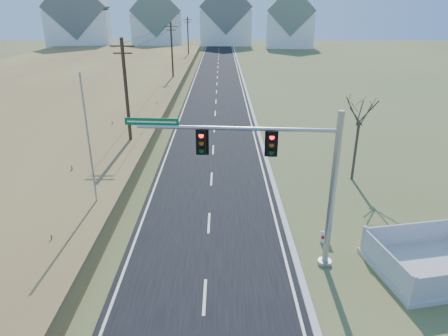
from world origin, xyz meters
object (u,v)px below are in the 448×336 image
fence_enclosure (441,265)px  bare_tree (361,110)px  open_sign (326,238)px  flagpole (92,167)px  traffic_signal_mast (290,174)px

fence_enclosure → bare_tree: bearing=84.7°
fence_enclosure → open_sign: bearing=144.7°
flagpole → open_sign: bearing=-10.8°
traffic_signal_mast → flagpole: flagpole is taller
open_sign → flagpole: flagpole is taller
fence_enclosure → traffic_signal_mast: bearing=164.5°
traffic_signal_mast → open_sign: size_ratio=14.33×
fence_enclosure → open_sign: fence_enclosure is taller
traffic_signal_mast → open_sign: 4.97m
open_sign → flagpole: size_ratio=0.08×
fence_enclosure → flagpole: bearing=154.6°
open_sign → flagpole: (-12.00, 2.28, 2.92)m
fence_enclosure → bare_tree: 11.27m
fence_enclosure → flagpole: (-16.71, 4.46, 2.98)m
flagpole → bare_tree: 16.89m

